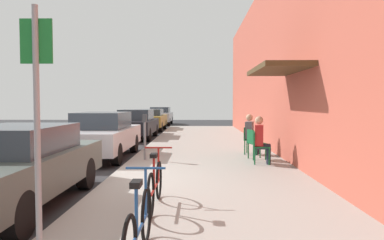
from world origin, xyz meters
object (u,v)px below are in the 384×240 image
(seated_patron_2, at_px, (251,133))
(parked_car_2, at_px, (136,124))
(parked_car_4, at_px, (160,116))
(cafe_chair_0, at_px, (259,145))
(parked_car_1, at_px, (102,135))
(parked_car_3, at_px, (150,119))
(cafe_chair_1, at_px, (254,142))
(cafe_chair_2, at_px, (249,139))
(seated_patron_0, at_px, (261,138))
(parking_meter, at_px, (145,133))
(parked_car_0, at_px, (13,165))
(street_sign, at_px, (37,115))
(bicycle_1, at_px, (155,185))
(bicycle_0, at_px, (139,228))

(seated_patron_2, bearing_deg, parked_car_2, 127.63)
(parked_car_4, xyz_separation_m, seated_patron_2, (4.81, -17.72, 0.06))
(cafe_chair_0, bearing_deg, parked_car_1, 160.13)
(parked_car_3, xyz_separation_m, cafe_chair_0, (4.75, -13.40, -0.10))
(cafe_chair_1, height_order, cafe_chair_2, same)
(parked_car_2, bearing_deg, seated_patron_0, -59.16)
(parked_car_2, bearing_deg, parking_meter, -78.17)
(parked_car_4, relative_size, seated_patron_0, 3.41)
(parked_car_1, relative_size, parked_car_3, 1.00)
(cafe_chair_0, bearing_deg, parked_car_4, 103.66)
(parked_car_0, distance_m, parked_car_3, 17.16)
(parked_car_4, xyz_separation_m, cafe_chair_1, (4.75, -18.75, -0.13))
(parked_car_2, distance_m, seated_patron_0, 9.37)
(street_sign, bearing_deg, parked_car_0, 122.32)
(parked_car_4, relative_size, cafe_chair_0, 5.06)
(parking_meter, bearing_deg, seated_patron_2, 19.72)
(cafe_chair_0, bearing_deg, seated_patron_0, -7.85)
(parked_car_2, bearing_deg, bicycle_1, -78.73)
(parked_car_0, relative_size, street_sign, 1.69)
(parking_meter, height_order, cafe_chair_1, parking_meter)
(parked_car_3, bearing_deg, seated_patron_2, -67.48)
(cafe_chair_0, bearing_deg, cafe_chair_1, 89.86)
(parked_car_0, relative_size, parked_car_2, 1.00)
(cafe_chair_1, height_order, seated_patron_2, seated_patron_2)
(parked_car_3, distance_m, street_sign, 19.61)
(bicycle_1, bearing_deg, parked_car_0, 171.28)
(parked_car_3, height_order, bicycle_1, parked_car_3)
(seated_patron_0, bearing_deg, parked_car_1, 160.27)
(cafe_chair_2, bearing_deg, bicycle_1, -111.28)
(street_sign, height_order, seated_patron_2, street_sign)
(parked_car_4, relative_size, street_sign, 1.69)
(cafe_chair_2, xyz_separation_m, seated_patron_2, (0.06, -0.02, 0.19))
(parking_meter, bearing_deg, street_sign, -90.42)
(seated_patron_0, bearing_deg, parked_car_4, 103.82)
(bicycle_0, bearing_deg, parked_car_3, 97.30)
(cafe_chair_1, distance_m, cafe_chair_2, 1.06)
(parking_meter, relative_size, bicycle_1, 0.77)
(parked_car_0, distance_m, parked_car_1, 5.48)
(cafe_chair_1, relative_size, cafe_chair_2, 1.00)
(parked_car_0, bearing_deg, cafe_chair_1, 43.68)
(parked_car_4, relative_size, cafe_chair_2, 5.06)
(bicycle_0, height_order, cafe_chair_0, bicycle_0)
(seated_patron_2, bearing_deg, seated_patron_0, -90.03)
(street_sign, bearing_deg, parked_car_2, 96.04)
(cafe_chair_2, bearing_deg, cafe_chair_1, -90.08)
(parked_car_4, xyz_separation_m, cafe_chair_2, (4.75, -17.70, -0.13))
(cafe_chair_1, bearing_deg, parked_car_3, 110.60)
(parked_car_3, height_order, street_sign, street_sign)
(street_sign, xyz_separation_m, bicycle_1, (0.93, 2.00, -1.16))
(parked_car_1, height_order, parked_car_3, parked_car_1)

